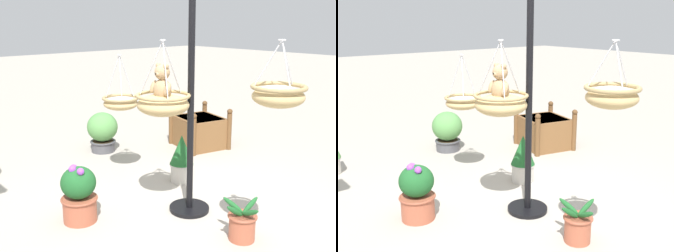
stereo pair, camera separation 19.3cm
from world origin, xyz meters
TOP-DOWN VIEW (x-y plane):
  - ground_plane at (0.00, 0.00)m, footprint 40.00×40.00m
  - display_pole_central at (-0.11, -0.17)m, footprint 0.44×0.44m
  - hanging_basket_with_teddy at (0.04, 0.08)m, footprint 0.57×0.57m
  - teddy_bear at (0.04, 0.10)m, footprint 0.28×0.25m
  - hanging_basket_left_high at (-1.25, -0.01)m, footprint 0.44×0.44m
  - hanging_basket_right_low at (1.20, -0.21)m, footprint 0.47×0.47m
  - wooden_planter_box at (1.43, -1.92)m, footprint 0.95×0.91m
  - potted_plant_fern_front at (0.54, -0.68)m, footprint 0.32×0.32m
  - potted_plant_tall_leafy at (2.27, -0.59)m, footprint 0.48×0.48m
  - potted_plant_bushy_green at (-0.89, -0.11)m, footprint 0.44×0.43m
  - potted_plant_trailing_ivy at (0.48, 0.86)m, footprint 0.39×0.39m

SIDE VIEW (x-z plane):
  - ground_plane at x=0.00m, z-range 0.00..0.00m
  - potted_plant_bushy_green at x=-0.89m, z-range -0.04..0.37m
  - wooden_planter_box at x=1.43m, z-range -0.06..0.61m
  - potted_plant_trailing_ivy at x=0.48m, z-range -0.01..0.62m
  - potted_plant_fern_front at x=0.54m, z-range 0.01..0.63m
  - potted_plant_tall_leafy at x=2.27m, z-range 0.02..0.65m
  - display_pole_central at x=-0.11m, z-range -0.45..1.89m
  - hanging_basket_right_low at x=1.20m, z-range 0.66..1.37m
  - hanging_basket_with_teddy at x=0.04m, z-range 0.84..1.60m
  - teddy_bear at x=0.04m, z-range 1.20..1.60m
  - hanging_basket_left_high at x=-1.25m, z-range 1.21..1.74m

